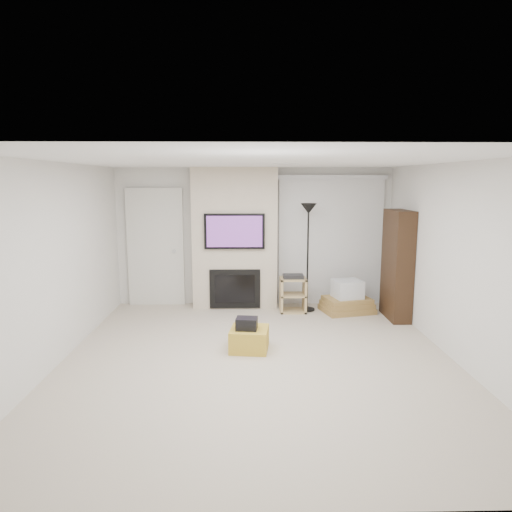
{
  "coord_description": "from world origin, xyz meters",
  "views": [
    {
      "loc": [
        -0.15,
        -5.56,
        2.27
      ],
      "look_at": [
        0.0,
        1.2,
        1.15
      ],
      "focal_mm": 32.0,
      "sensor_mm": 36.0,
      "label": 1
    }
  ],
  "objects_px": {
    "bookshelf": "(397,265)",
    "av_stand": "(293,292)",
    "ottoman": "(249,339)",
    "box_stack": "(347,300)",
    "floor_lamp": "(308,227)"
  },
  "relations": [
    {
      "from": "ottoman",
      "to": "av_stand",
      "type": "relative_size",
      "value": 0.76
    },
    {
      "from": "ottoman",
      "to": "bookshelf",
      "type": "distance_m",
      "value": 2.93
    },
    {
      "from": "floor_lamp",
      "to": "box_stack",
      "type": "distance_m",
      "value": 1.45
    },
    {
      "from": "ottoman",
      "to": "av_stand",
      "type": "xyz_separation_m",
      "value": [
        0.78,
        1.82,
        0.2
      ]
    },
    {
      "from": "box_stack",
      "to": "floor_lamp",
      "type": "bearing_deg",
      "value": 171.03
    },
    {
      "from": "floor_lamp",
      "to": "bookshelf",
      "type": "distance_m",
      "value": 1.6
    },
    {
      "from": "bookshelf",
      "to": "box_stack",
      "type": "bearing_deg",
      "value": 153.46
    },
    {
      "from": "av_stand",
      "to": "bookshelf",
      "type": "distance_m",
      "value": 1.81
    },
    {
      "from": "floor_lamp",
      "to": "box_stack",
      "type": "xyz_separation_m",
      "value": [
        0.69,
        -0.11,
        -1.27
      ]
    },
    {
      "from": "av_stand",
      "to": "box_stack",
      "type": "height_order",
      "value": "av_stand"
    },
    {
      "from": "bookshelf",
      "to": "av_stand",
      "type": "bearing_deg",
      "value": 166.58
    },
    {
      "from": "ottoman",
      "to": "floor_lamp",
      "type": "distance_m",
      "value": 2.53
    },
    {
      "from": "ottoman",
      "to": "box_stack",
      "type": "distance_m",
      "value": 2.48
    },
    {
      "from": "ottoman",
      "to": "av_stand",
      "type": "distance_m",
      "value": 1.99
    },
    {
      "from": "floor_lamp",
      "to": "bookshelf",
      "type": "xyz_separation_m",
      "value": [
        1.42,
        -0.47,
        -0.59
      ]
    }
  ]
}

